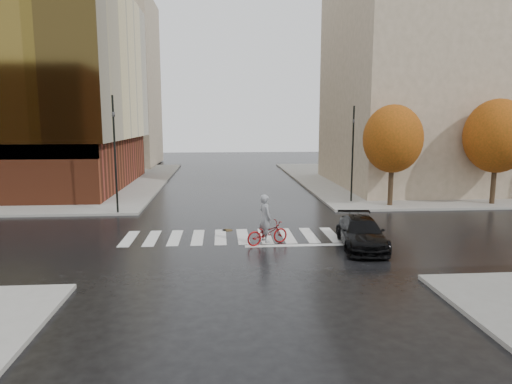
% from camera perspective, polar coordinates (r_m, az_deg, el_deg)
% --- Properties ---
extents(ground, '(120.00, 120.00, 0.00)m').
position_cam_1_polar(ground, '(22.01, -1.58, -5.92)').
color(ground, black).
rests_on(ground, ground).
extents(sidewalk_ne, '(30.00, 30.00, 0.15)m').
position_cam_1_polar(sidewalk_ne, '(47.98, 22.95, 1.59)').
color(sidewalk_ne, gray).
rests_on(sidewalk_ne, ground).
extents(crosswalk, '(12.00, 3.00, 0.01)m').
position_cam_1_polar(crosswalk, '(22.49, -1.64, -5.58)').
color(crosswalk, silver).
rests_on(crosswalk, ground).
extents(building_ne_tan, '(16.00, 16.00, 18.00)m').
position_cam_1_polar(building_ne_tan, '(42.44, 21.32, 13.11)').
color(building_ne_tan, gray).
rests_on(building_ne_tan, sidewalk_ne).
extents(building_nw_far, '(14.00, 12.00, 20.00)m').
position_cam_1_polar(building_nw_far, '(60.30, -19.29, 12.77)').
color(building_nw_far, gray).
rests_on(building_nw_far, sidewalk_nw).
extents(tree_ne_a, '(3.80, 3.80, 6.50)m').
position_cam_1_polar(tree_ne_a, '(30.73, 16.73, 6.37)').
color(tree_ne_a, black).
rests_on(tree_ne_a, sidewalk_ne).
extents(tree_ne_b, '(4.20, 4.20, 6.89)m').
position_cam_1_polar(tree_ne_b, '(33.88, 27.92, 6.19)').
color(tree_ne_b, black).
rests_on(tree_ne_b, sidewalk_ne).
extents(sedan, '(2.38, 4.74, 1.32)m').
position_cam_1_polar(sedan, '(21.03, 13.04, -5.00)').
color(sedan, black).
rests_on(sedan, ground).
extents(cyclist, '(2.17, 1.45, 2.33)m').
position_cam_1_polar(cyclist, '(20.92, 1.32, -4.46)').
color(cyclist, maroon).
rests_on(cyclist, ground).
extents(traffic_light_nw, '(0.20, 0.18, 6.94)m').
position_cam_1_polar(traffic_light_nw, '(28.29, -17.25, 5.36)').
color(traffic_light_nw, black).
rests_on(traffic_light_nw, sidewalk_nw).
extents(traffic_light_ne, '(0.14, 0.17, 6.45)m').
position_cam_1_polar(traffic_light_ne, '(31.59, 12.00, 5.31)').
color(traffic_light_ne, black).
rests_on(traffic_light_ne, sidewalk_ne).
extents(fire_hydrant, '(0.27, 0.27, 0.76)m').
position_cam_1_polar(fire_hydrant, '(32.90, -20.18, -0.47)').
color(fire_hydrant, '#C6A10B').
rests_on(fire_hydrant, sidewalk_nw).
extents(manhole, '(0.68, 0.68, 0.01)m').
position_cam_1_polar(manhole, '(23.78, -3.60, -4.78)').
color(manhole, '#513D1D').
rests_on(manhole, ground).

